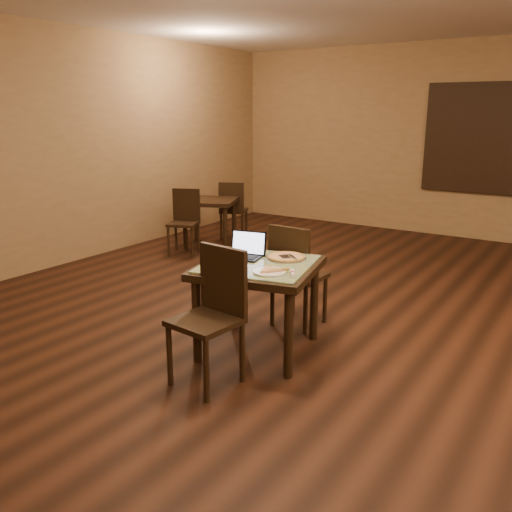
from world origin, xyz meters
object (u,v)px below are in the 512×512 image
Objects in this scene: chair_main_near at (214,308)px; other_table_b_chair_near at (185,217)px; tiled_table at (258,275)px; chair_main_far at (295,270)px; other_table_b_chair_far at (233,207)px; laptop at (245,251)px; other_table_b at (210,207)px; pizza_pan at (286,258)px.

chair_main_near is 1.12× the size of other_table_b_chair_near.
chair_main_far is (-0.00, 0.61, -0.11)m from tiled_table.
laptop is at bearing 103.69° from other_table_b_chair_far.
laptop is 3.20m from other_table_b_chair_near.
chair_main_far is at bearing 96.76° from chair_main_near.
other_table_b_chair_near reaches higher than tiled_table.
other_table_b_chair_far is (0.03, 0.53, -0.07)m from other_table_b.
laptop is 0.35m from pizza_pan.
chair_main_near reaches higher than other_table_b_chair_near.
other_table_b_chair_far is (-2.57, 2.59, -0.04)m from chair_main_far.
pizza_pan is at bearing -58.31° from other_table_b_chair_near.
tiled_table is at bearing 97.00° from chair_main_near.
chair_main_near is at bearing 100.40° from other_table_b_chair_far.
pizza_pan is 3.66m from other_table_b.
tiled_table is 3.40m from other_table_b_chair_near.
chair_main_far is 0.45m from pizza_pan.
laptop is (-0.21, 0.71, 0.25)m from chair_main_near.
chair_main_near is 3.82m from other_table_b_chair_near.
other_table_b_chair_far is (-2.57, 3.21, -0.15)m from tiled_table.
tiled_table is 4.11m from other_table_b_chair_far.
other_table_b is (-2.72, 2.44, -0.19)m from pizza_pan.
other_table_b_chair_far is at bearing 132.20° from pizza_pan.
chair_main_near is 0.78m from laptop.
chair_main_far is at bearing 108.34° from pizza_pan.
chair_main_near reaches higher than other_table_b.
chair_main_near is 1.12× the size of other_table_b_chair_far.
other_table_b_chair_near is (-2.64, 2.76, -0.06)m from chair_main_near.
laptop reaches higher than pizza_pan.
other_table_b is at bearing 134.58° from chair_main_near.
other_table_b_chair_near is at bearing 127.88° from tiled_table.
other_table_b_chair_near is at bearing 127.35° from laptop.
chair_main_far is at bearing -53.83° from other_table_b_chair_near.
pizza_pan is (0.12, 0.24, 0.11)m from tiled_table.
chair_main_near is at bearing -97.39° from pizza_pan.
chair_main_near is 1.04× the size of chair_main_far.
laptop is (-0.20, 0.10, 0.16)m from tiled_table.
other_table_b_chair_far is at bearing 62.94° from other_table_b_chair_near.
laptop is 0.39× the size of other_table_b_chair_far.
tiled_table is at bearing 93.27° from chair_main_far.
chair_main_far is at bearing 111.06° from other_table_b_chair_far.
other_table_b_chair_far is (-2.69, 2.97, -0.26)m from pizza_pan.
other_table_b_chair_near is at bearing 145.33° from pizza_pan.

